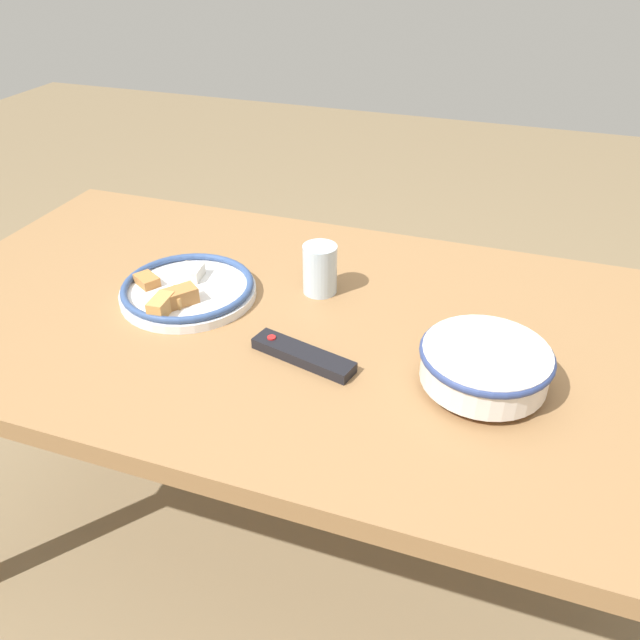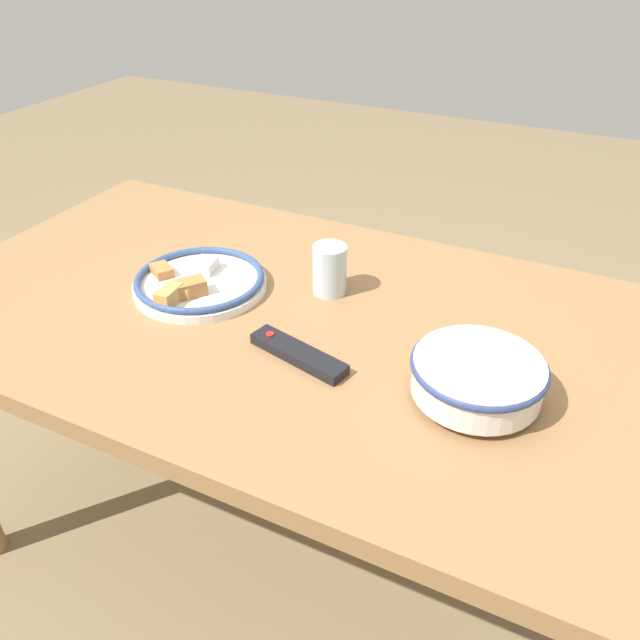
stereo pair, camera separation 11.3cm
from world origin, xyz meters
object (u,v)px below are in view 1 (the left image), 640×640
at_px(food_plate, 186,290).
at_px(tv_remote, 303,355).
at_px(drinking_glass, 319,269).
at_px(noodle_bowl, 485,364).

bearing_deg(food_plate, tv_remote, 158.15).
relative_size(food_plate, tv_remote, 1.38).
bearing_deg(drinking_glass, noodle_bowl, 150.58).
height_order(food_plate, drinking_glass, drinking_glass).
distance_m(food_plate, drinking_glass, 0.27).
bearing_deg(tv_remote, food_plate, 82.09).
distance_m(tv_remote, drinking_glass, 0.24).
bearing_deg(noodle_bowl, food_plate, -8.26).
bearing_deg(noodle_bowl, tv_remote, 5.87).
xyz_separation_m(food_plate, tv_remote, (-0.30, 0.12, -0.01)).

